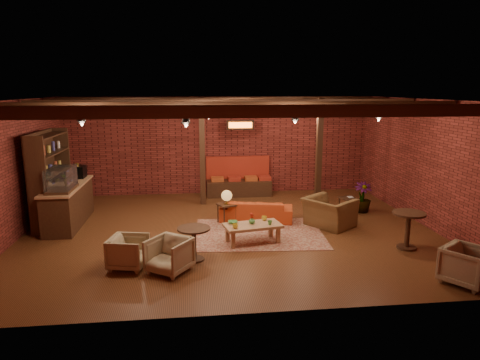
{
  "coord_description": "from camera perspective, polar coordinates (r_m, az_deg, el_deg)",
  "views": [
    {
      "loc": [
        -0.9,
        -10.07,
        3.47
      ],
      "look_at": [
        0.26,
        0.2,
        1.24
      ],
      "focal_mm": 32.0,
      "sensor_mm": 36.0,
      "label": 1
    }
  ],
  "objects": [
    {
      "name": "side_table_lamp",
      "position": [
        11.06,
        -1.78,
        -2.44
      ],
      "size": [
        0.56,
        0.56,
        0.89
      ],
      "rotation": [
        0.0,
        0.0,
        0.43
      ],
      "color": "black",
      "rests_on": "floor"
    },
    {
      "name": "plant_counter",
      "position": [
        11.9,
        -21.43,
        0.43
      ],
      "size": [
        0.35,
        0.39,
        0.3
      ],
      "primitive_type": "imported",
      "color": "#337F33",
      "rests_on": "service_counter"
    },
    {
      "name": "rug",
      "position": [
        10.49,
        2.51,
        -7.11
      ],
      "size": [
        3.25,
        2.57,
        0.01
      ],
      "primitive_type": "cube",
      "rotation": [
        0.0,
        0.0,
        -0.07
      ],
      "color": "maroon",
      "rests_on": "floor"
    },
    {
      "name": "ceiling_pipe",
      "position": [
        11.72,
        -2.07,
        9.14
      ],
      "size": [
        9.6,
        0.12,
        0.12
      ],
      "primitive_type": "cylinder",
      "rotation": [
        0.0,
        1.57,
        0.0
      ],
      "color": "black",
      "rests_on": "ceiling"
    },
    {
      "name": "ceiling",
      "position": [
        10.11,
        -1.38,
        10.65
      ],
      "size": [
        10.0,
        8.0,
        0.02
      ],
      "primitive_type": "cube",
      "color": "black",
      "rests_on": "wall_back"
    },
    {
      "name": "round_table_right",
      "position": [
        10.08,
        21.51,
        -5.53
      ],
      "size": [
        0.7,
        0.7,
        0.82
      ],
      "color": "black",
      "rests_on": "floor"
    },
    {
      "name": "armchair_b",
      "position": [
        8.4,
        -9.43,
        -9.65
      ],
      "size": [
        0.98,
        0.96,
        0.74
      ],
      "primitive_type": "imported",
      "rotation": [
        0.0,
        0.0,
        -0.6
      ],
      "color": "#C2B896",
      "rests_on": "floor"
    },
    {
      "name": "wall_back",
      "position": [
        14.22,
        -2.78,
        4.61
      ],
      "size": [
        10.0,
        0.02,
        3.2
      ],
      "primitive_type": "cube",
      "color": "maroon",
      "rests_on": "ground"
    },
    {
      "name": "plant_tall",
      "position": [
        12.44,
        16.24,
        1.62
      ],
      "size": [
        1.61,
        1.61,
        2.59
      ],
      "primitive_type": "imported",
      "rotation": [
        0.0,
        0.0,
        -0.12
      ],
      "color": "#4C7F4C",
      "rests_on": "floor"
    },
    {
      "name": "service_counter",
      "position": [
        11.83,
        -21.98,
        -1.77
      ],
      "size": [
        0.8,
        2.5,
        1.6
      ],
      "primitive_type": null,
      "color": "black",
      "rests_on": "ground"
    },
    {
      "name": "armchair_right",
      "position": [
        11.1,
        11.82,
        -3.61
      ],
      "size": [
        1.27,
        1.36,
        1.0
      ],
      "primitive_type": "imported",
      "rotation": [
        0.0,
        0.0,
        2.21
      ],
      "color": "brown",
      "rests_on": "floor"
    },
    {
      "name": "sofa",
      "position": [
        11.4,
        2.2,
        -4.08
      ],
      "size": [
        2.02,
        1.14,
        0.56
      ],
      "primitive_type": "imported",
      "rotation": [
        0.0,
        0.0,
        2.92
      ],
      "color": "#AF3A18",
      "rests_on": "floor"
    },
    {
      "name": "armchair_far",
      "position": [
        8.81,
        27.98,
        -9.85
      ],
      "size": [
        1.01,
        1.0,
        0.76
      ],
      "primitive_type": "imported",
      "rotation": [
        0.0,
        0.0,
        0.61
      ],
      "color": "#C2B896",
      "rests_on": "floor"
    },
    {
      "name": "wall_front",
      "position": [
        6.41,
        1.89,
        -4.79
      ],
      "size": [
        10.0,
        0.02,
        3.2
      ],
      "primitive_type": "cube",
      "color": "maroon",
      "rests_on": "ground"
    },
    {
      "name": "shelving_hutch",
      "position": [
        11.95,
        -23.85,
        0.18
      ],
      "size": [
        0.52,
        2.0,
        2.4
      ],
      "primitive_type": null,
      "color": "black",
      "rests_on": "ground"
    },
    {
      "name": "wall_right",
      "position": [
        11.82,
        23.61,
        2.05
      ],
      "size": [
        0.02,
        8.0,
        3.2
      ],
      "primitive_type": "cube",
      "color": "maroon",
      "rests_on": "ground"
    },
    {
      "name": "coffee_table",
      "position": [
        9.77,
        1.61,
        -6.19
      ],
      "size": [
        1.38,
        0.87,
        0.69
      ],
      "rotation": [
        0.0,
        0.0,
        0.19
      ],
      "color": "#A1774B",
      "rests_on": "floor"
    },
    {
      "name": "armchair_a",
      "position": [
        8.76,
        -14.67,
        -9.09
      ],
      "size": [
        0.77,
        0.8,
        0.7
      ],
      "primitive_type": "imported",
      "rotation": [
        0.0,
        0.0,
        1.36
      ],
      "color": "#C2B896",
      "rests_on": "floor"
    },
    {
      "name": "service_sign",
      "position": [
        13.3,
        0.04,
        7.35
      ],
      "size": [
        0.86,
        0.06,
        0.3
      ],
      "primitive_type": "cube",
      "color": "orange",
      "rests_on": "ceiling"
    },
    {
      "name": "banquette",
      "position": [
        14.02,
        -0.17,
        -0.05
      ],
      "size": [
        2.1,
        0.7,
        1.0
      ],
      "primitive_type": null,
      "color": "#A42A1B",
      "rests_on": "ground"
    },
    {
      "name": "ceiling_beams",
      "position": [
        10.12,
        -1.37,
        9.97
      ],
      "size": [
        9.8,
        6.4,
        0.22
      ],
      "primitive_type": null,
      "color": "black",
      "rests_on": "ceiling"
    },
    {
      "name": "side_table_book",
      "position": [
        12.44,
        14.17,
        -2.42
      ],
      "size": [
        0.51,
        0.51,
        0.46
      ],
      "rotation": [
        0.0,
        0.0,
        0.35
      ],
      "color": "black",
      "rests_on": "floor"
    },
    {
      "name": "post_left",
      "position": [
        12.81,
        -5.06,
        3.74
      ],
      "size": [
        0.16,
        0.16,
        3.2
      ],
      "primitive_type": "cube",
      "color": "black",
      "rests_on": "ground"
    },
    {
      "name": "floor",
      "position": [
        10.69,
        -1.29,
        -6.77
      ],
      "size": [
        10.0,
        10.0,
        0.0
      ],
      "primitive_type": "plane",
      "color": "#3A210E",
      "rests_on": "ground"
    },
    {
      "name": "round_table_left",
      "position": [
        8.84,
        -6.16,
        -7.73
      ],
      "size": [
        0.67,
        0.67,
        0.7
      ],
      "color": "black",
      "rests_on": "floor"
    },
    {
      "name": "post_right",
      "position": [
        12.76,
        10.49,
        3.55
      ],
      "size": [
        0.16,
        0.16,
        3.2
      ],
      "primitive_type": "cube",
      "color": "black",
      "rests_on": "ground"
    },
    {
      "name": "wall_left",
      "position": [
        11.03,
        -28.17,
        0.96
      ],
      "size": [
        0.02,
        8.0,
        3.2
      ],
      "primitive_type": "cube",
      "color": "maroon",
      "rests_on": "ground"
    },
    {
      "name": "ceiling_spotlights",
      "position": [
        10.13,
        -1.37,
        8.72
      ],
      "size": [
        6.4,
        4.4,
        0.28
      ],
      "primitive_type": null,
      "color": "black",
      "rests_on": "ceiling"
    }
  ]
}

